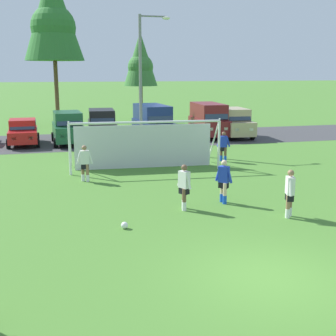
% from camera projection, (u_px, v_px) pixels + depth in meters
% --- Properties ---
extents(ground_plane, '(400.00, 400.00, 0.00)m').
position_uv_depth(ground_plane, '(144.00, 160.00, 24.86)').
color(ground_plane, '#477A2D').
extents(parking_lot_strip, '(52.00, 8.40, 0.01)m').
position_uv_depth(parking_lot_strip, '(122.00, 139.00, 32.36)').
color(parking_lot_strip, '#3D3D3F').
rests_on(parking_lot_strip, ground).
extents(soccer_ball, '(0.22, 0.22, 0.22)m').
position_uv_depth(soccer_ball, '(125.00, 225.00, 13.97)').
color(soccer_ball, white).
rests_on(soccer_ball, ground).
extents(soccer_goal, '(7.53, 2.43, 2.57)m').
position_uv_depth(soccer_goal, '(144.00, 143.00, 22.43)').
color(soccer_goal, white).
rests_on(soccer_goal, ground).
extents(player_striker_near, '(0.40, 0.72, 1.64)m').
position_uv_depth(player_striker_near, '(184.00, 187.00, 15.78)').
color(player_striker_near, brown).
rests_on(player_striker_near, ground).
extents(player_midfield_center, '(0.36, 0.71, 1.64)m').
position_uv_depth(player_midfield_center, '(290.00, 194.00, 14.95)').
color(player_midfield_center, '#936B4C').
rests_on(player_midfield_center, ground).
extents(player_defender_far, '(0.73, 0.29, 1.64)m').
position_uv_depth(player_defender_far, '(85.00, 163.00, 19.85)').
color(player_defender_far, '#936B4C').
rests_on(player_defender_far, ground).
extents(player_winger_left, '(0.71, 0.35, 1.64)m').
position_uv_depth(player_winger_left, '(223.00, 147.00, 24.32)').
color(player_winger_left, brown).
rests_on(player_winger_left, ground).
extents(player_winger_right, '(0.52, 0.64, 1.64)m').
position_uv_depth(player_winger_right, '(224.00, 182.00, 16.58)').
color(player_winger_right, beige).
rests_on(player_winger_right, ground).
extents(parked_car_slot_left, '(2.12, 4.24, 1.72)m').
position_uv_depth(parked_car_slot_left, '(23.00, 132.00, 29.78)').
color(parked_car_slot_left, red).
rests_on(parked_car_slot_left, ground).
extents(parked_car_slot_center_left, '(2.29, 4.68, 2.16)m').
position_uv_depth(parked_car_slot_center_left, '(68.00, 127.00, 30.30)').
color(parked_car_slot_center_left, '#194C2D').
rests_on(parked_car_slot_center_left, ground).
extents(parked_car_slot_center, '(2.37, 4.72, 2.16)m').
position_uv_depth(parked_car_slot_center, '(102.00, 124.00, 32.14)').
color(parked_car_slot_center, black).
rests_on(parked_car_slot_center, ground).
extents(parked_car_slot_center_right, '(2.39, 4.90, 2.52)m').
position_uv_depth(parked_car_slot_center_right, '(153.00, 122.00, 31.68)').
color(parked_car_slot_center_right, navy).
rests_on(parked_car_slot_center_right, ground).
extents(parked_car_slot_right, '(2.39, 4.90, 2.52)m').
position_uv_depth(parked_car_slot_right, '(209.00, 119.00, 33.28)').
color(parked_car_slot_right, maroon).
rests_on(parked_car_slot_right, ground).
extents(parked_car_slot_far_right, '(2.38, 4.72, 2.16)m').
position_uv_depth(parked_car_slot_far_right, '(234.00, 122.00, 33.28)').
color(parked_car_slot_far_right, tan).
rests_on(parked_car_slot_far_right, ground).
extents(tree_left_edge, '(5.21, 5.21, 13.88)m').
position_uv_depth(tree_left_edge, '(53.00, 16.00, 38.83)').
color(tree_left_edge, brown).
rests_on(tree_left_edge, ground).
extents(tree_mid_left, '(3.16, 3.16, 8.43)m').
position_uv_depth(tree_mid_left, '(140.00, 61.00, 41.48)').
color(tree_mid_left, brown).
rests_on(tree_mid_left, ground).
extents(street_lamp, '(2.00, 0.32, 8.12)m').
position_uv_depth(street_lamp, '(143.00, 82.00, 27.01)').
color(street_lamp, slate).
rests_on(street_lamp, ground).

